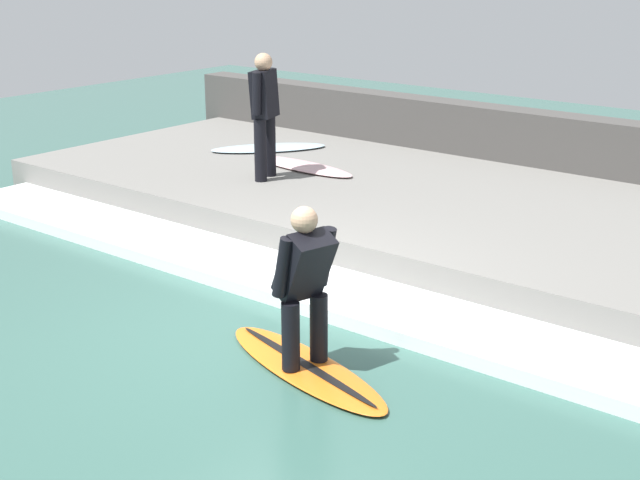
# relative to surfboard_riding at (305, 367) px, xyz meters

# --- Properties ---
(ground_plane) EXTENTS (28.00, 28.00, 0.00)m
(ground_plane) POSITION_rel_surfboard_riding_xyz_m (0.45, 0.82, -0.03)
(ground_plane) COLOR #386056
(concrete_ledge) EXTENTS (4.40, 12.95, 0.44)m
(concrete_ledge) POSITION_rel_surfboard_riding_xyz_m (4.15, 0.82, 0.19)
(concrete_ledge) COLOR slate
(concrete_ledge) RESTS_ON ground_plane
(back_wall) EXTENTS (0.50, 13.60, 1.21)m
(back_wall) POSITION_rel_surfboard_riding_xyz_m (6.60, 0.82, 0.57)
(back_wall) COLOR #474442
(back_wall) RESTS_ON ground_plane
(wave_foam_crest) EXTENTS (1.04, 12.31, 0.14)m
(wave_foam_crest) POSITION_rel_surfboard_riding_xyz_m (1.43, 0.82, 0.04)
(wave_foam_crest) COLOR white
(wave_foam_crest) RESTS_ON ground_plane
(surfboard_riding) EXTENTS (1.06, 2.17, 0.07)m
(surfboard_riding) POSITION_rel_surfboard_riding_xyz_m (0.00, 0.00, 0.00)
(surfboard_riding) COLOR orange
(surfboard_riding) RESTS_ON ground_plane
(surfer_riding) EXTENTS (0.54, 0.54, 1.42)m
(surfer_riding) POSITION_rel_surfboard_riding_xyz_m (-0.00, 0.00, 0.81)
(surfer_riding) COLOR black
(surfer_riding) RESTS_ON surfboard_riding
(surfer_waiting_near) EXTENTS (0.56, 0.39, 1.71)m
(surfer_waiting_near) POSITION_rel_surfboard_riding_xyz_m (3.50, 3.56, 1.37)
(surfer_waiting_near) COLOR black
(surfer_waiting_near) RESTS_ON concrete_ledge
(surfboard_waiting_near) EXTENTS (0.67, 1.88, 0.06)m
(surfboard_waiting_near) POSITION_rel_surfboard_riding_xyz_m (4.27, 3.53, 0.44)
(surfboard_waiting_near) COLOR beige
(surfboard_waiting_near) RESTS_ON concrete_ledge
(surfboard_spare) EXTENTS (1.79, 1.60, 0.06)m
(surfboard_spare) POSITION_rel_surfboard_riding_xyz_m (4.87, 4.73, 0.44)
(surfboard_spare) COLOR silver
(surfboard_spare) RESTS_ON concrete_ledge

